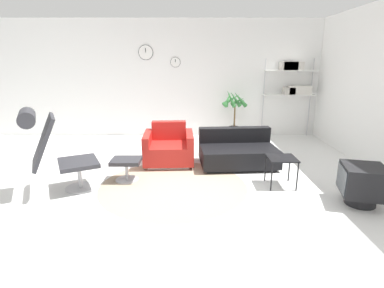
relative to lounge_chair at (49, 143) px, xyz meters
The scene contains 11 objects.
ground_plane 1.95m from the lounge_chair, ahead, with size 12.00×12.00×0.00m, color white.
wall_back 4.01m from the lounge_chair, 63.22° to the left, with size 12.00×0.09×2.80m.
round_rug 1.83m from the lounge_chair, ahead, with size 2.23×2.23×0.01m.
lounge_chair is the anchor object (origin of this frame).
ottoman 1.13m from the lounge_chair, 26.68° to the left, with size 0.45×0.39×0.35m.
armchair_red 2.05m from the lounge_chair, 40.39° to the left, with size 0.92×0.85×0.73m.
couch_low 3.06m from the lounge_chair, 23.75° to the left, with size 1.39×0.98×0.63m.
side_table 3.31m from the lounge_chair, ahead, with size 0.41×0.41×0.45m.
crt_television 4.20m from the lounge_chair, ahead, with size 0.62×0.64×0.53m.
potted_plant 4.31m from the lounge_chair, 46.63° to the left, with size 0.60×0.62×1.18m.
shelf_unit 5.50m from the lounge_chair, 37.33° to the left, with size 1.21×0.28×1.89m.
Camera 1 is at (0.16, -4.24, 1.82)m, focal length 28.00 mm.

